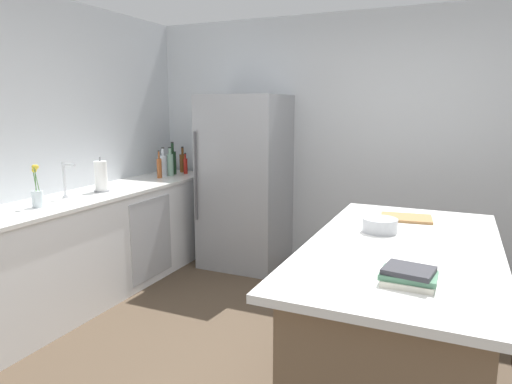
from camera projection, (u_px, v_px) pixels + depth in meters
ground_plane at (296, 383)px, 2.79m from camera, size 7.20×7.20×0.00m
wall_rear at (371, 145)px, 4.56m from camera, size 6.00×0.10×2.60m
wall_left at (2, 156)px, 3.53m from camera, size 0.10×6.00×2.60m
counter_run_left at (97, 244)px, 4.05m from camera, size 0.65×3.09×0.93m
kitchen_island at (398, 320)px, 2.62m from camera, size 1.02×1.96×0.92m
refrigerator at (245, 182)px, 4.76m from camera, size 0.83×0.75×1.80m
sink_faucet at (65, 179)px, 3.73m from camera, size 0.15×0.05×0.30m
flower_vase at (37, 195)px, 3.39m from camera, size 0.08×0.08×0.33m
paper_towel_roll at (101, 177)px, 4.02m from camera, size 0.14×0.14×0.31m
whiskey_bottle at (183, 162)px, 5.23m from camera, size 0.07×0.07×0.29m
hot_sauce_bottle at (185, 165)px, 5.10m from camera, size 0.05×0.05×0.24m
wine_bottle at (173, 162)px, 5.05m from camera, size 0.08×0.08×0.36m
gin_bottle at (170, 164)px, 4.95m from camera, size 0.07×0.07×0.31m
soda_bottle at (163, 165)px, 4.90m from camera, size 0.07×0.07×0.32m
vinegar_bottle at (159, 168)px, 4.78m from camera, size 0.05×0.05×0.29m
cookbook_stack at (408, 276)px, 1.97m from camera, size 0.24×0.20×0.07m
mixing_bowl at (380, 225)px, 2.78m from camera, size 0.21×0.21×0.09m
cutting_board at (406, 218)px, 3.10m from camera, size 0.36×0.27×0.02m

